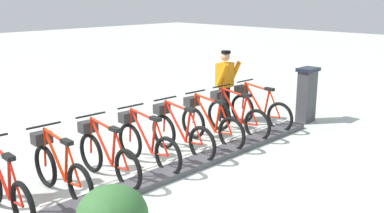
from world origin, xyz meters
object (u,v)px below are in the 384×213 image
(payment_kiosk, at_px, (307,94))
(bike_docked_2, at_px, (209,123))
(bike_docked_7, at_px, (3,185))
(bike_docked_0, at_px, (258,108))
(bike_docked_3, at_px, (179,132))
(bike_docked_5, at_px, (106,154))
(bike_docked_1, at_px, (235,115))
(bike_docked_6, at_px, (59,168))
(worker_near_rack, at_px, (225,83))
(bike_docked_4, at_px, (145,142))

(payment_kiosk, relative_size, bike_docked_2, 0.74)
(payment_kiosk, height_order, bike_docked_7, payment_kiosk)
(bike_docked_2, bearing_deg, bike_docked_0, -90.00)
(bike_docked_3, xyz_separation_m, bike_docked_7, (0.00, 3.29, 0.00))
(bike_docked_2, relative_size, bike_docked_5, 1.00)
(bike_docked_1, height_order, bike_docked_3, same)
(bike_docked_0, height_order, bike_docked_6, same)
(bike_docked_3, relative_size, bike_docked_6, 1.00)
(bike_docked_0, distance_m, bike_docked_6, 4.94)
(bike_docked_0, height_order, bike_docked_3, same)
(bike_docked_2, bearing_deg, worker_near_rack, -60.57)
(payment_kiosk, distance_m, bike_docked_1, 2.03)
(bike_docked_3, distance_m, bike_docked_5, 1.65)
(bike_docked_3, height_order, bike_docked_6, same)
(bike_docked_0, distance_m, bike_docked_7, 5.77)
(bike_docked_0, xyz_separation_m, bike_docked_6, (0.00, 4.94, 0.00))
(bike_docked_7, xyz_separation_m, worker_near_rack, (0.84, -5.61, 0.48))
(payment_kiosk, distance_m, bike_docked_7, 6.90)
(bike_docked_4, bearing_deg, bike_docked_1, -90.00)
(bike_docked_7, bearing_deg, bike_docked_1, -90.00)
(bike_docked_0, xyz_separation_m, bike_docked_7, (0.00, 5.77, 0.00))
(bike_docked_2, bearing_deg, payment_kiosk, -101.73)
(bike_docked_7, bearing_deg, bike_docked_0, -90.00)
(bike_docked_3, distance_m, bike_docked_7, 3.29)
(bike_docked_4, bearing_deg, worker_near_rack, -74.99)
(bike_docked_2, height_order, bike_docked_7, same)
(bike_docked_5, xyz_separation_m, worker_near_rack, (0.84, -3.96, 0.48))
(payment_kiosk, height_order, bike_docked_3, payment_kiosk)
(bike_docked_5, relative_size, worker_near_rack, 1.04)
(bike_docked_0, xyz_separation_m, bike_docked_5, (0.00, 4.12, 0.00))
(bike_docked_1, bearing_deg, bike_docked_4, 90.00)
(payment_kiosk, height_order, bike_docked_2, payment_kiosk)
(bike_docked_7, height_order, worker_near_rack, worker_near_rack)
(bike_docked_1, height_order, bike_docked_6, same)
(bike_docked_2, xyz_separation_m, bike_docked_5, (0.00, 2.47, 0.00))
(bike_docked_2, xyz_separation_m, bike_docked_3, (0.00, 0.82, 0.00))
(bike_docked_7, bearing_deg, bike_docked_6, -90.00)
(bike_docked_1, xyz_separation_m, bike_docked_2, (0.00, 0.82, 0.00))
(payment_kiosk, height_order, bike_docked_4, payment_kiosk)
(bike_docked_4, height_order, bike_docked_5, same)
(bike_docked_0, distance_m, bike_docked_4, 3.29)
(bike_docked_0, distance_m, worker_near_rack, 0.98)
(bike_docked_3, distance_m, worker_near_rack, 2.51)
(bike_docked_2, distance_m, worker_near_rack, 1.78)
(payment_kiosk, relative_size, bike_docked_7, 0.74)
(bike_docked_6, bearing_deg, bike_docked_7, 90.00)
(bike_docked_0, distance_m, bike_docked_5, 4.12)
(bike_docked_3, xyz_separation_m, bike_docked_4, (0.00, 0.82, 0.00))
(bike_docked_3, bearing_deg, bike_docked_4, 90.00)
(bike_docked_1, relative_size, bike_docked_7, 1.00)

